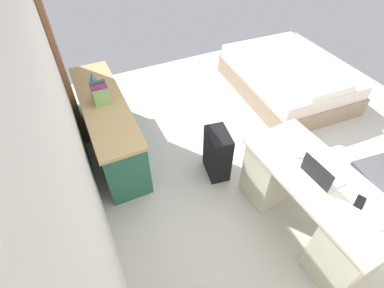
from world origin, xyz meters
name	(u,v)px	position (x,y,z in m)	size (l,w,h in m)	color
ground_plane	(266,151)	(0.00, 0.00, 0.00)	(5.22, 5.22, 0.00)	beige
wall_back	(58,106)	(0.00, 2.11, 1.41)	(4.21, 0.10, 2.82)	silver
door_wooden	(58,57)	(1.56, 2.03, 1.02)	(0.88, 0.05, 2.04)	brown
desk	(311,202)	(-1.00, 0.28, 0.39)	(1.47, 0.72, 0.74)	beige
credenza	(109,126)	(0.89, 1.73, 0.36)	(1.80, 0.48, 0.72)	#28664C
bed	(287,78)	(0.97, -1.03, 0.24)	(1.97, 1.50, 0.58)	gray
suitcase_black	(217,154)	(-0.02, 0.73, 0.30)	(0.36, 0.22, 0.60)	black
laptop	(320,174)	(-0.98, 0.30, 0.79)	(0.32, 0.23, 0.21)	silver
computer_mouse	(301,155)	(-0.72, 0.27, 0.75)	(0.06, 0.10, 0.03)	white
cell_phone_near_laptop	(360,202)	(-1.31, 0.18, 0.74)	(0.07, 0.14, 0.01)	black
book_row	(100,93)	(0.90, 1.73, 0.83)	(0.19, 0.17, 0.24)	#87B96B
figurine_small	(92,76)	(1.38, 1.73, 0.78)	(0.08, 0.08, 0.11)	#4C7FBF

